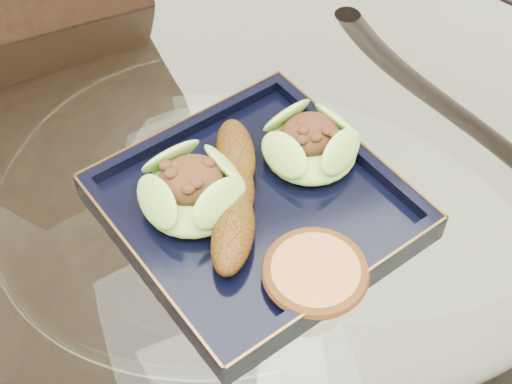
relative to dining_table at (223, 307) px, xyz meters
name	(u,v)px	position (x,y,z in m)	size (l,w,h in m)	color
dining_table	(223,307)	(0.00, 0.00, 0.00)	(1.13, 1.13, 0.77)	white
dining_chair	(68,207)	(-0.15, 0.27, -0.07)	(0.44, 0.44, 0.95)	black
navy_plate	(256,211)	(0.04, 0.00, 0.17)	(0.27, 0.27, 0.02)	black
lettuce_wrap_left	(193,192)	(-0.02, 0.02, 0.20)	(0.11, 0.11, 0.04)	#6C9F2E
lettuce_wrap_right	(310,145)	(0.12, 0.04, 0.20)	(0.10, 0.10, 0.04)	olive
roasted_plantain	(234,192)	(0.02, 0.01, 0.20)	(0.19, 0.04, 0.04)	#623A0A
crumb_patty	(315,273)	(0.06, -0.11, 0.19)	(0.09, 0.09, 0.02)	#B5723C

